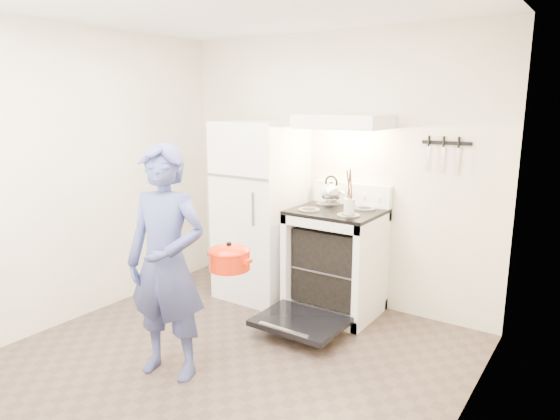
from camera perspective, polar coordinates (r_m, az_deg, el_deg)
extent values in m
plane|color=#4C3D33|center=(3.72, -8.45, -18.15)|extent=(3.60, 3.60, 0.00)
cube|color=#F4E7CD|center=(4.73, 5.97, 4.60)|extent=(3.20, 0.02, 2.50)
cube|color=white|center=(4.81, -2.22, -0.04)|extent=(0.70, 0.70, 1.70)
cube|color=white|center=(4.52, 6.36, -6.06)|extent=(0.76, 0.65, 0.92)
cube|color=black|center=(4.39, 6.51, -0.17)|extent=(0.76, 0.65, 0.03)
cube|color=white|center=(4.62, 8.19, 1.85)|extent=(0.76, 0.07, 0.20)
cube|color=black|center=(4.16, 2.32, -12.62)|extent=(0.70, 0.54, 0.04)
cube|color=slate|center=(4.53, 6.36, -6.30)|extent=(0.60, 0.52, 0.01)
cube|color=white|center=(4.36, 7.23, 10.00)|extent=(0.76, 0.50, 0.12)
cube|color=black|center=(4.29, 18.51, 7.29)|extent=(0.40, 0.02, 0.03)
cylinder|color=brown|center=(4.58, 6.19, -5.88)|extent=(0.30, 0.30, 0.02)
cylinder|color=silver|center=(4.08, 7.92, 0.40)|extent=(0.10, 0.10, 0.13)
imported|color=navy|center=(3.48, -12.85, -5.95)|extent=(0.67, 0.52, 1.61)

